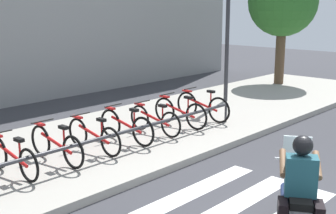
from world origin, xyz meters
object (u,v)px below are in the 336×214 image
(bicycle_1, at_px, (13,157))
(tree_near_rack, at_px, (283,2))
(bicycle_2, at_px, (56,145))
(bicycle_7, at_px, (202,106))
(motorcycle, at_px, (298,202))
(bike_rack, at_px, (128,132))
(bicycle_4, at_px, (126,126))
(bicycle_3, at_px, (93,136))
(rider, at_px, (300,179))
(bicycle_5, at_px, (155,120))
(bicycle_6, at_px, (180,112))
(street_lamp, at_px, (228,13))

(bicycle_1, xyz_separation_m, tree_near_rack, (11.54, 1.33, 2.64))
(bicycle_2, height_order, bicycle_7, bicycle_7)
(motorcycle, bearing_deg, tree_near_rack, 30.45)
(bicycle_1, bearing_deg, bicycle_7, -0.02)
(bike_rack, bearing_deg, bicycle_4, 51.72)
(bicycle_4, xyz_separation_m, bicycle_7, (2.62, -0.00, 0.01))
(motorcycle, distance_m, bicycle_3, 4.45)
(bicycle_4, height_order, tree_near_rack, tree_near_rack)
(bicycle_1, distance_m, tree_near_rack, 11.92)
(rider, xyz_separation_m, bike_rack, (0.54, 3.93, -0.23))
(bicycle_4, bearing_deg, rider, -102.32)
(tree_near_rack, bearing_deg, bicycle_1, -173.41)
(bicycle_3, bearing_deg, motorcycle, -90.45)
(bicycle_2, bearing_deg, bicycle_5, 0.01)
(bicycle_3, xyz_separation_m, bike_rack, (0.44, -0.55, 0.09))
(rider, bearing_deg, bicycle_2, 99.74)
(bike_rack, bearing_deg, tree_near_rack, 11.41)
(bicycle_1, xyz_separation_m, bicycle_7, (5.25, -0.00, 0.03))
(bicycle_3, distance_m, bicycle_6, 2.62)
(bicycle_1, height_order, tree_near_rack, tree_near_rack)
(bicycle_3, distance_m, bicycle_7, 3.50)
(bicycle_2, height_order, street_lamp, street_lamp)
(bicycle_4, bearing_deg, street_lamp, 10.70)
(motorcycle, bearing_deg, street_lamp, 42.57)
(bicycle_4, bearing_deg, motorcycle, -101.56)
(rider, height_order, bicycle_7, rider)
(rider, relative_size, street_lamp, 0.30)
(street_lamp, bearing_deg, bicycle_2, -172.06)
(bicycle_2, xyz_separation_m, street_lamp, (6.70, 0.93, 2.32))
(bicycle_3, height_order, bicycle_7, bicycle_7)
(bicycle_3, bearing_deg, bicycle_1, 179.99)
(bicycle_2, xyz_separation_m, bicycle_5, (2.62, 0.00, -0.01))
(bicycle_7, distance_m, street_lamp, 3.40)
(bicycle_5, height_order, street_lamp, street_lamp)
(rider, distance_m, bicycle_5, 4.86)
(motorcycle, relative_size, bicycle_4, 1.12)
(bicycle_4, distance_m, tree_near_rack, 9.39)
(tree_near_rack, bearing_deg, bike_rack, -168.59)
(rider, bearing_deg, bicycle_6, 58.68)
(bicycle_5, relative_size, bike_rack, 0.23)
(bicycle_3, height_order, tree_near_rack, tree_near_rack)
(bicycle_3, bearing_deg, bicycle_6, -0.02)
(bicycle_2, distance_m, bike_rack, 1.43)
(bicycle_7, xyz_separation_m, street_lamp, (2.32, 0.93, 2.30))
(bicycle_4, xyz_separation_m, tree_near_rack, (8.92, 1.33, 2.62))
(rider, height_order, bicycle_1, rider)
(bicycle_1, xyz_separation_m, bicycle_6, (4.37, -0.00, 0.02))
(bicycle_4, relative_size, bicycle_6, 1.01)
(bicycle_7, bearing_deg, bicycle_4, 179.99)
(bicycle_5, xyz_separation_m, bike_rack, (-1.31, -0.55, 0.10))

